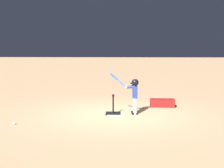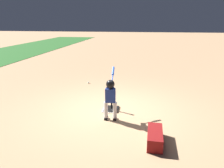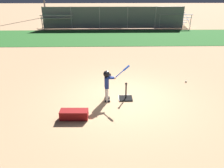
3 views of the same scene
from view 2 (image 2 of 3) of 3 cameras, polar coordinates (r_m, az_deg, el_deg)
ground_plane at (r=6.51m, az=-0.30°, el=-6.82°), size 90.00×90.00×0.00m
home_plate at (r=6.51m, az=-0.49°, el=-6.73°), size 0.45×0.45×0.02m
batting_tee at (r=6.52m, az=-0.12°, el=-6.09°), size 0.46×0.42×0.62m
batter_child at (r=5.69m, az=-0.39°, el=-2.72°), size 0.89×0.35×1.30m
baseball at (r=9.26m, az=-6.13°, el=0.40°), size 0.07×0.07×0.07m
equipment_bag at (r=4.92m, az=11.13°, el=-13.44°), size 0.85×0.34×0.28m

